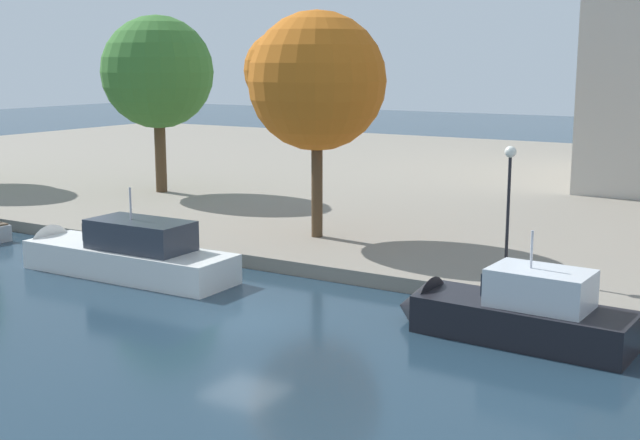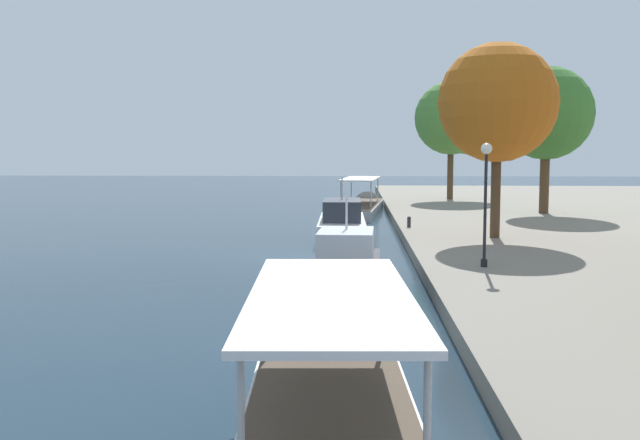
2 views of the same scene
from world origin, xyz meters
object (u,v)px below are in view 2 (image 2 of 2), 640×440
(mooring_bollard_0, at_px, (409,221))
(tree_0, at_px, (497,102))
(motor_yacht_1, at_px, (342,226))
(tree_2, at_px, (546,110))
(tour_boat_0, at_px, (362,209))
(tour_boat_3, at_px, (329,416))
(tree_3, at_px, (455,121))
(lamp_post, at_px, (486,187))
(motor_yacht_2, at_px, (347,271))

(mooring_bollard_0, distance_m, tree_0, 9.21)
(motor_yacht_1, distance_m, tree_2, 19.58)
(tree_2, bearing_deg, tour_boat_0, -114.78)
(tour_boat_3, bearing_deg, mooring_bollard_0, -9.65)
(tour_boat_0, xyz_separation_m, mooring_bollard_0, (16.46, 2.66, 0.61))
(tour_boat_3, height_order, tree_0, tree_0)
(tree_2, bearing_deg, tour_boat_3, -19.16)
(tour_boat_0, bearing_deg, mooring_bollard_0, -165.13)
(motor_yacht_1, bearing_deg, tour_boat_0, -5.27)
(tour_boat_0, bearing_deg, tree_0, -156.70)
(tree_3, bearing_deg, tree_2, 17.04)
(mooring_bollard_0, relative_size, tree_2, 0.06)
(mooring_bollard_0, bearing_deg, tree_3, 166.41)
(tree_2, relative_size, tree_3, 0.97)
(tree_0, relative_size, tree_3, 0.93)
(lamp_post, xyz_separation_m, tree_3, (-39.64, 4.18, 4.13))
(motor_yacht_1, xyz_separation_m, tree_2, (-10.93, 14.49, 7.36))
(lamp_post, xyz_separation_m, tree_0, (-9.86, 2.24, 3.88))
(motor_yacht_2, relative_size, tree_2, 0.73)
(lamp_post, relative_size, tree_2, 0.46)
(motor_yacht_2, height_order, tree_0, tree_0)
(motor_yacht_2, xyz_separation_m, lamp_post, (-1.90, 5.36, 3.03))
(tour_boat_0, height_order, lamp_post, lamp_post)
(motor_yacht_2, distance_m, tree_0, 15.61)
(motor_yacht_2, height_order, tree_3, tree_3)
(tour_boat_3, relative_size, tree_2, 1.21)
(motor_yacht_2, bearing_deg, mooring_bollard_0, -9.53)
(tour_boat_0, relative_size, tree_2, 1.44)
(lamp_post, height_order, tree_3, tree_3)
(tree_0, bearing_deg, tour_boat_0, -162.37)
(tour_boat_0, distance_m, motor_yacht_1, 17.06)
(tree_3, bearing_deg, tree_0, -3.72)
(tree_0, xyz_separation_m, tree_2, (-15.21, 6.40, 0.41))
(motor_yacht_2, xyz_separation_m, tree_0, (-11.75, 7.60, 6.92))
(tour_boat_3, xyz_separation_m, tree_3, (-55.39, 9.72, 7.51))
(lamp_post, bearing_deg, motor_yacht_2, -70.51)
(tree_0, bearing_deg, motor_yacht_2, -32.89)
(mooring_bollard_0, distance_m, tree_3, 26.59)
(tree_3, bearing_deg, tour_boat_0, -45.69)
(tree_0, bearing_deg, motor_yacht_1, -117.90)
(motor_yacht_1, bearing_deg, mooring_bollard_0, -82.99)
(tour_boat_3, bearing_deg, motor_yacht_1, -2.17)
(lamp_post, height_order, tree_0, tree_0)
(motor_yacht_1, relative_size, tree_3, 0.94)
(tour_boat_3, relative_size, mooring_bollard_0, 19.65)
(tour_boat_3, height_order, mooring_bollard_0, tour_boat_3)
(motor_yacht_2, distance_m, tree_3, 43.21)
(mooring_bollard_0, bearing_deg, tour_boat_3, -6.90)
(tour_boat_0, distance_m, mooring_bollard_0, 16.68)
(motor_yacht_1, relative_size, lamp_post, 2.12)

